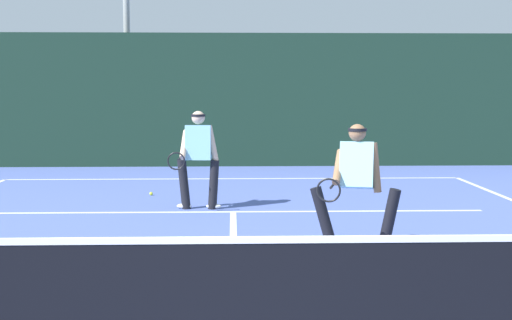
% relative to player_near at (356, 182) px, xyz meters
% --- Properties ---
extents(court_line_baseline_far, '(10.27, 0.10, 0.01)m').
position_rel_player_near_xyz_m(court_line_baseline_far, '(-1.55, 7.12, -0.88)').
color(court_line_baseline_far, white).
rests_on(court_line_baseline_far, ground_plane).
extents(court_line_service, '(8.37, 0.10, 0.01)m').
position_rel_player_near_xyz_m(court_line_service, '(-1.55, 2.85, -0.88)').
color(court_line_service, white).
rests_on(court_line_service, ground_plane).
extents(court_line_centre, '(0.10, 6.40, 0.01)m').
position_rel_player_near_xyz_m(court_line_centre, '(-1.55, -0.40, -0.88)').
color(court_line_centre, white).
rests_on(court_line_centre, ground_plane).
extents(tennis_net, '(11.25, 0.09, 1.08)m').
position_rel_player_near_xyz_m(tennis_net, '(-1.55, -3.60, -0.39)').
color(tennis_net, '#1E4723').
rests_on(tennis_net, ground_plane).
extents(player_near, '(1.15, 0.90, 1.62)m').
position_rel_player_near_xyz_m(player_near, '(0.00, 0.00, 0.00)').
color(player_near, black).
rests_on(player_near, ground_plane).
extents(player_far, '(0.87, 0.89, 1.68)m').
position_rel_player_near_xyz_m(player_far, '(-2.14, 3.16, 0.04)').
color(player_far, black).
rests_on(player_far, ground_plane).
extents(tennis_ball, '(0.07, 0.07, 0.07)m').
position_rel_player_near_xyz_m(tennis_ball, '(-3.13, 4.71, -0.85)').
color(tennis_ball, '#D1E033').
rests_on(tennis_ball, ground_plane).
extents(back_fence_windscreen, '(21.69, 0.12, 3.47)m').
position_rel_player_near_xyz_m(back_fence_windscreen, '(-1.55, 9.69, 0.85)').
color(back_fence_windscreen, '#183224').
rests_on(back_fence_windscreen, ground_plane).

